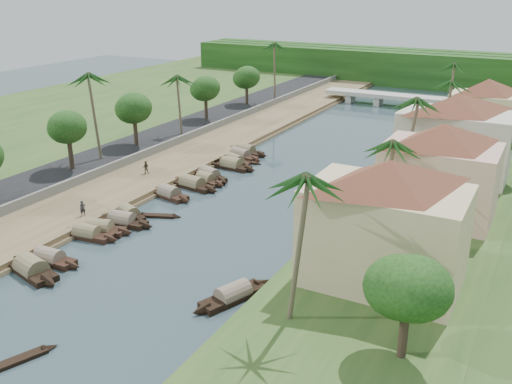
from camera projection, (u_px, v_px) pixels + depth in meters
The scene contains 48 objects.
ground at pixel (197, 239), 56.32m from camera, with size 220.00×220.00×0.00m, color #32444B.
left_bank at pixel (180, 160), 79.77m from camera, with size 10.00×180.00×0.80m, color brown.
right_bank at pixel (436, 201), 64.34m from camera, with size 16.00×180.00×1.20m, color #284A1D.
road at pixel (132, 150), 83.40m from camera, with size 8.00×180.00×1.40m, color black.
retaining_wall at pixel (156, 149), 81.28m from camera, with size 0.40×180.00×1.10m, color slate.
far_left_fill at pixel (7, 129), 95.03m from camera, with size 45.00×220.00×1.35m, color #284A1D.
treeline at pixel (425, 69), 137.77m from camera, with size 120.00×14.00×8.00m.
bridge at pixel (393, 98), 115.37m from camera, with size 28.00×4.00×2.40m.
building_near at pixel (385, 222), 44.11m from camera, with size 14.85×14.85×10.20m.
building_mid at pixel (439, 170), 57.01m from camera, with size 14.11×14.11×9.70m.
building_far at pixel (454, 135), 68.96m from camera, with size 15.59×15.59×10.20m.
building_distant at pixel (485, 109), 85.27m from camera, with size 12.62×12.62×9.20m.
sampan_0 at pixel (50, 258), 51.40m from camera, with size 7.30×1.79×1.95m.
sampan_1 at pixel (32, 269), 49.41m from camera, with size 8.30×3.84×2.39m.
sampan_2 at pixel (87, 234), 56.33m from camera, with size 7.47×2.34×1.98m.
sampan_3 at pixel (122, 221), 59.41m from camera, with size 7.73×2.35×2.07m.
sampan_4 at pixel (100, 229), 57.42m from camera, with size 7.43×3.54×2.09m.
sampan_5 at pixel (129, 214), 61.05m from camera, with size 6.43×3.77×2.05m.
sampan_6 at pixel (169, 194), 66.85m from camera, with size 7.17×3.08×2.11m.
sampan_7 at pixel (192, 184), 70.04m from camera, with size 8.42×2.83×2.20m.
sampan_8 at pixel (206, 180), 71.61m from camera, with size 6.57×2.85×2.02m.
sampan_9 at pixel (209, 175), 73.45m from camera, with size 7.99×4.61×2.06m.
sampan_10 at pixel (235, 161), 79.15m from camera, with size 7.06×3.98×1.97m.
sampan_11 at pixel (232, 165), 77.23m from camera, with size 7.85×2.27×2.23m.
sampan_12 at pixel (240, 155), 81.87m from camera, with size 8.21×3.50×1.96m.
sampan_13 at pixel (245, 151), 83.64m from camera, with size 8.01×2.47×2.17m.
sampan_14 at pixel (233, 295), 45.39m from camera, with size 4.30×8.10×2.00m.
sampan_15 at pixel (325, 222), 59.13m from camera, with size 1.65×6.88×1.89m.
sampan_16 at pixel (363, 183), 70.57m from camera, with size 3.46×7.18×1.80m.
canoe_0 at pixel (13, 362), 37.88m from camera, with size 3.12×6.07×0.82m.
canoe_1 at pixel (158, 216), 61.45m from camera, with size 5.13×2.72×0.84m.
canoe_2 at pixel (246, 162), 79.83m from camera, with size 4.99×0.75×0.73m.
palm_0 at pixel (296, 179), 37.14m from camera, with size 3.20×3.20×12.38m.
palm_1 at pixel (385, 144), 52.16m from camera, with size 3.20×3.20×10.44m.
palm_2 at pixel (411, 101), 62.97m from camera, with size 3.20×3.20×12.02m.
palm_3 at pixel (450, 83), 77.62m from camera, with size 3.20×3.20×11.37m.
palm_5 at pixel (92, 77), 73.13m from camera, with size 3.20×3.20×12.74m.
palm_6 at pixel (179, 78), 86.42m from camera, with size 3.20×3.20×10.40m.
palm_7 at pixel (454, 66), 90.60m from camera, with size 3.20×3.20×11.84m.
palm_8 at pixel (275, 45), 110.08m from camera, with size 3.20×3.20×12.63m.
tree_2 at pixel (68, 128), 70.85m from camera, with size 4.75×4.75×7.39m.
tree_3 at pixel (134, 109), 81.44m from camera, with size 5.08×5.08×7.51m.
tree_4 at pixel (205, 89), 97.17m from camera, with size 4.86×4.86×7.25m.
tree_5 at pixel (247, 78), 109.35m from camera, with size 4.89×4.89×7.10m.
tree_6 at pixel (500, 135), 67.79m from camera, with size 4.99×4.99×7.60m.
tree_7 at pixel (408, 289), 35.05m from camera, with size 4.81×4.81×6.99m.
person_near at pixel (83, 208), 59.44m from camera, with size 0.60×0.40×1.65m, color #25252C.
person_far at pixel (146, 167), 72.62m from camera, with size 0.79×0.62×1.63m, color #363226.
Camera 1 is at (29.12, -42.51, 23.93)m, focal length 40.00 mm.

